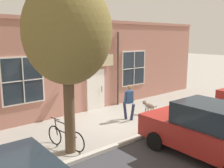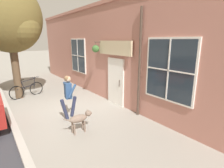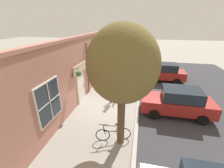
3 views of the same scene
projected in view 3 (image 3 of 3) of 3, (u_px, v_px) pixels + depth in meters
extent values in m
plane|color=gray|center=(108.00, 108.00, 10.26)|extent=(90.00, 90.00, 0.00)
cube|color=#B2ADA3|center=(138.00, 110.00, 9.87)|extent=(0.20, 28.00, 0.12)
cube|color=#38383D|center=(221.00, 120.00, 8.99)|extent=(10.00, 28.00, 0.01)
cube|color=#B27566|center=(73.00, 75.00, 9.83)|extent=(0.30, 18.00, 4.44)
cube|color=#B27566|center=(69.00, 39.00, 8.94)|extent=(0.42, 18.00, 0.16)
cube|color=white|center=(81.00, 88.00, 10.87)|extent=(0.10, 1.10, 2.10)
cube|color=#232D38|center=(81.00, 88.00, 10.89)|extent=(0.03, 0.90, 1.90)
cylinder|color=#47382D|center=(84.00, 86.00, 11.17)|extent=(0.03, 0.03, 0.30)
cube|color=beige|center=(80.00, 68.00, 10.28)|extent=(0.08, 2.20, 0.60)
cylinder|color=#47382D|center=(88.00, 69.00, 11.86)|extent=(0.09, 0.09, 4.00)
cylinder|color=#47382D|center=(75.00, 69.00, 9.23)|extent=(0.44, 0.04, 0.04)
cylinder|color=#47382D|center=(78.00, 72.00, 9.26)|extent=(0.01, 0.01, 0.34)
cone|color=#2D2823|center=(79.00, 75.00, 9.35)|extent=(0.32, 0.32, 0.18)
sphere|color=#3D6B33|center=(79.00, 74.00, 9.31)|extent=(0.34, 0.34, 0.34)
cube|color=white|center=(49.00, 102.00, 7.13)|extent=(0.08, 1.82, 2.02)
cube|color=#232D38|center=(50.00, 102.00, 7.13)|extent=(0.03, 1.70, 1.90)
cube|color=white|center=(50.00, 102.00, 7.13)|extent=(0.04, 0.04, 1.90)
cube|color=white|center=(50.00, 102.00, 7.13)|extent=(0.04, 1.70, 0.04)
cube|color=white|center=(92.00, 66.00, 13.02)|extent=(0.08, 1.82, 2.02)
cube|color=#232D38|center=(92.00, 66.00, 13.02)|extent=(0.03, 1.70, 1.90)
cube|color=white|center=(93.00, 66.00, 13.01)|extent=(0.04, 0.04, 1.90)
cube|color=white|center=(93.00, 66.00, 13.01)|extent=(0.04, 1.70, 0.04)
cylinder|color=#282D47|center=(110.00, 98.00, 10.84)|extent=(0.31, 0.18, 0.79)
cylinder|color=#282D47|center=(115.00, 97.00, 10.85)|extent=(0.31, 0.18, 0.79)
cube|color=#2D4C7A|center=(113.00, 89.00, 10.58)|extent=(0.28, 0.37, 0.57)
sphere|color=tan|center=(112.00, 83.00, 10.42)|extent=(0.22, 0.22, 0.22)
sphere|color=brown|center=(113.00, 83.00, 10.40)|extent=(0.21, 0.21, 0.21)
cylinder|color=#2D4C7A|center=(112.00, 90.00, 10.37)|extent=(0.17, 0.11, 0.57)
cylinder|color=#2D4C7A|center=(113.00, 87.00, 10.80)|extent=(0.34, 0.14, 0.52)
ellipsoid|color=#7F6B5B|center=(118.00, 90.00, 11.87)|extent=(0.59, 0.29, 0.24)
cylinder|color=#7F6B5B|center=(116.00, 93.00, 11.95)|extent=(0.06, 0.06, 0.36)
cylinder|color=#7F6B5B|center=(116.00, 93.00, 12.09)|extent=(0.06, 0.06, 0.36)
cylinder|color=#7F6B5B|center=(120.00, 94.00, 11.87)|extent=(0.06, 0.06, 0.36)
cylinder|color=#7F6B5B|center=(120.00, 93.00, 12.02)|extent=(0.06, 0.06, 0.36)
sphere|color=#7F6B5B|center=(114.00, 88.00, 11.91)|extent=(0.20, 0.20, 0.20)
cone|color=#7F6B5B|center=(112.00, 88.00, 11.94)|extent=(0.10, 0.09, 0.09)
cone|color=#7F6B5B|center=(114.00, 88.00, 11.83)|extent=(0.06, 0.06, 0.07)
cone|color=#7F6B5B|center=(114.00, 87.00, 11.92)|extent=(0.06, 0.06, 0.07)
cylinder|color=#7F6B5B|center=(123.00, 90.00, 11.77)|extent=(0.21, 0.04, 0.14)
cylinder|color=brown|center=(121.00, 117.00, 6.86)|extent=(0.35, 0.35, 2.86)
ellipsoid|color=brown|center=(123.00, 65.00, 5.91)|extent=(2.94, 2.65, 3.23)
sphere|color=brown|center=(115.00, 73.00, 6.62)|extent=(1.61, 1.61, 1.61)
torus|color=black|center=(103.00, 135.00, 7.33)|extent=(0.70, 0.17, 0.70)
torus|color=black|center=(124.00, 134.00, 7.42)|extent=(0.70, 0.17, 0.70)
cylinder|color=black|center=(113.00, 131.00, 7.30)|extent=(0.96, 0.32, 0.15)
cylinder|color=black|center=(117.00, 129.00, 7.26)|extent=(0.21, 0.09, 0.48)
cylinder|color=black|center=(112.00, 126.00, 7.17)|extent=(0.81, 0.27, 0.12)
cylinder|color=black|center=(104.00, 130.00, 7.22)|extent=(0.14, 0.07, 0.58)
cylinder|color=black|center=(103.00, 125.00, 7.10)|extent=(0.46, 0.11, 0.03)
ellipsoid|color=black|center=(117.00, 124.00, 7.16)|extent=(0.26, 0.17, 0.09)
cube|color=maroon|center=(176.00, 104.00, 9.39)|extent=(4.33, 1.85, 0.76)
cube|color=#1E2833|center=(182.00, 94.00, 9.07)|extent=(2.27, 1.59, 0.68)
cylinder|color=black|center=(154.00, 114.00, 9.00)|extent=(0.62, 0.19, 0.62)
cylinder|color=black|center=(153.00, 101.00, 10.59)|extent=(0.62, 0.19, 0.62)
cylinder|color=black|center=(203.00, 120.00, 8.47)|extent=(0.62, 0.19, 0.62)
cylinder|color=black|center=(194.00, 105.00, 10.06)|extent=(0.62, 0.19, 0.62)
cube|color=maroon|center=(162.00, 74.00, 14.84)|extent=(4.33, 1.85, 0.76)
cube|color=#1E2833|center=(165.00, 67.00, 14.52)|extent=(2.27, 1.59, 0.68)
cylinder|color=black|center=(148.00, 79.00, 14.46)|extent=(0.62, 0.19, 0.62)
cylinder|color=black|center=(148.00, 74.00, 16.05)|extent=(0.62, 0.19, 0.62)
cylinder|color=black|center=(177.00, 82.00, 13.93)|extent=(0.62, 0.19, 0.62)
cylinder|color=black|center=(174.00, 76.00, 15.52)|extent=(0.62, 0.19, 0.62)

